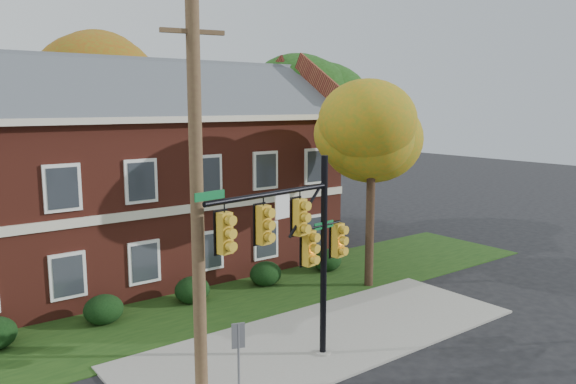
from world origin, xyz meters
TOP-DOWN VIEW (x-y plane):
  - ground at (0.00, 0.00)m, footprint 120.00×120.00m
  - sidewalk at (0.00, 1.00)m, footprint 14.00×5.00m
  - grass_strip at (0.00, 6.00)m, footprint 30.00×6.00m
  - apartment_building at (-2.00, 11.95)m, footprint 18.80×8.80m
  - hedge_left at (-5.50, 6.70)m, footprint 1.40×1.26m
  - hedge_center at (-2.00, 6.70)m, footprint 1.40×1.26m
  - hedge_right at (1.50, 6.70)m, footprint 1.40×1.26m
  - hedge_far_right at (5.00, 6.70)m, footprint 1.40×1.26m
  - tree_near_right at (5.22, 3.87)m, footprint 4.50×4.25m
  - tree_right_rear at (9.31, 12.81)m, footprint 6.30×5.95m
  - tree_far_rear at (-0.66, 19.79)m, footprint 6.84×6.46m
  - traffic_signal at (-2.10, -0.12)m, footprint 5.53×1.02m
  - utility_pole at (-5.16, 0.16)m, footprint 1.58×0.44m
  - sign_post at (-4.73, -1.03)m, footprint 0.33×0.15m

SIDE VIEW (x-z plane):
  - ground at x=0.00m, z-range 0.00..0.00m
  - grass_strip at x=0.00m, z-range 0.00..0.04m
  - sidewalk at x=0.00m, z-range 0.00..0.08m
  - hedge_left at x=-5.50m, z-range 0.00..1.05m
  - hedge_center at x=-2.00m, z-range 0.00..1.05m
  - hedge_right at x=1.50m, z-range 0.00..1.05m
  - hedge_far_right at x=5.00m, z-range 0.00..1.05m
  - sign_post at x=-4.73m, z-range 0.42..2.74m
  - traffic_signal at x=-2.10m, z-range 0.75..6.98m
  - apartment_building at x=-2.00m, z-range 0.12..9.86m
  - utility_pole at x=-5.16m, z-range 0.07..10.31m
  - tree_near_right at x=5.22m, z-range 2.38..10.96m
  - tree_right_rear at x=9.31m, z-range 2.81..13.43m
  - tree_far_rear at x=-0.66m, z-range 3.08..14.60m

